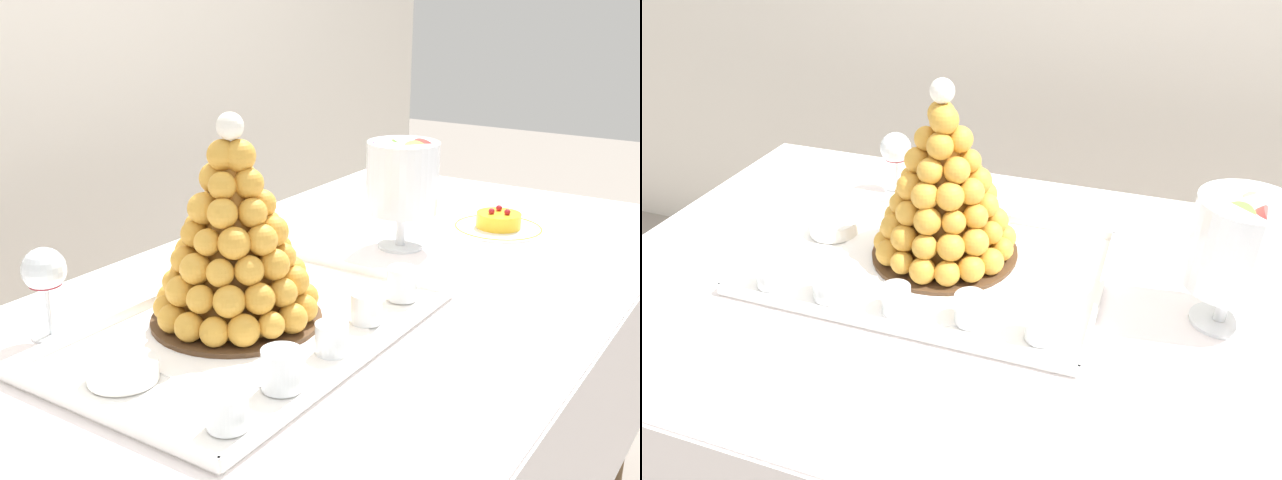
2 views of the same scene
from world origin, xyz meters
TOP-DOWN VIEW (x-y plane):
  - buffet_table at (0.00, 0.00)m, footprint 1.73×0.91m
  - serving_tray at (-0.27, 0.02)m, footprint 0.63×0.41m
  - croquembouche at (-0.25, 0.06)m, footprint 0.28×0.28m
  - dessert_cup_left at (-0.51, -0.13)m, footprint 0.05×0.05m
  - dessert_cup_mid_left at (-0.39, -0.13)m, footprint 0.06×0.06m
  - dessert_cup_centre at (-0.27, -0.13)m, footprint 0.05×0.05m
  - dessert_cup_mid_right at (-0.15, -0.11)m, footprint 0.05×0.05m
  - dessert_cup_right at (-0.03, -0.12)m, footprint 0.05×0.05m
  - creme_brulee_ramekin at (-0.49, 0.07)m, footprint 0.10×0.10m
  - macaron_goblet at (0.24, 0.03)m, footprint 0.15×0.15m
  - wine_glass at (-0.45, 0.28)m, footprint 0.07×0.07m

SIDE VIEW (x-z plane):
  - buffet_table at x=0.00m, z-range 0.29..1.08m
  - serving_tray at x=-0.27m, z-range 0.79..0.81m
  - creme_brulee_ramekin at x=-0.49m, z-range 0.80..0.83m
  - dessert_cup_left at x=-0.51m, z-range 0.80..0.85m
  - dessert_cup_centre at x=-0.27m, z-range 0.80..0.85m
  - dessert_cup_mid_right at x=-0.15m, z-range 0.80..0.85m
  - dessert_cup_mid_left at x=-0.39m, z-range 0.80..0.86m
  - dessert_cup_right at x=-0.03m, z-range 0.80..0.86m
  - wine_glass at x=-0.45m, z-range 0.83..0.97m
  - croquembouche at x=-0.25m, z-range 0.76..1.10m
  - macaron_goblet at x=0.24m, z-range 0.82..1.06m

